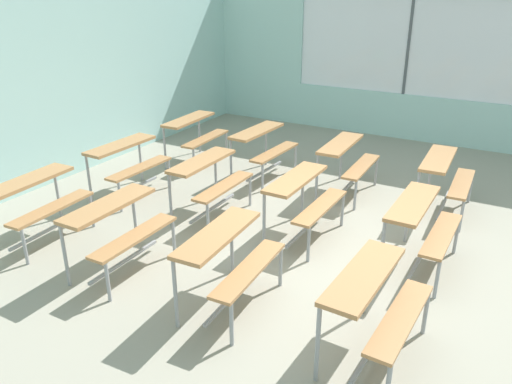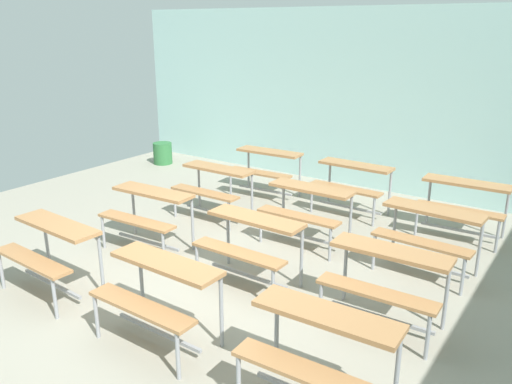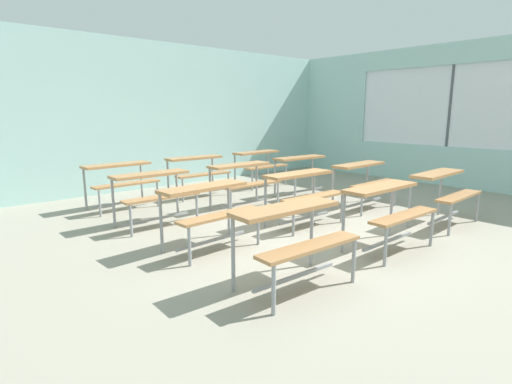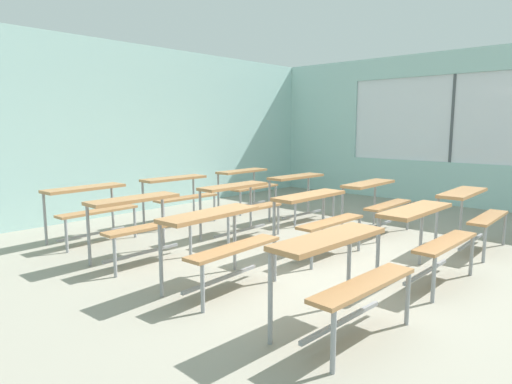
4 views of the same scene
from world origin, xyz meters
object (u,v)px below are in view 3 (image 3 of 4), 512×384
desk_bench_r1c1 (304,186)px  desk_bench_r0c0 (294,228)px  desk_bench_r0c2 (445,185)px  desk_bench_r2c0 (154,186)px  desk_bench_r3c0 (120,175)px  desk_bench_r1c2 (364,175)px  desk_bench_r2c1 (244,175)px  desk_bench_r3c1 (198,167)px  desk_bench_r1c0 (209,202)px  desk_bench_r3c2 (260,160)px  desk_bench_r2c2 (303,166)px  desk_bench_r0c1 (388,202)px

desk_bench_r1c1 → desk_bench_r0c0: bearing=-139.4°
desk_bench_r0c2 → desk_bench_r2c0: (-3.14, 2.66, 0.00)m
desk_bench_r0c2 → desk_bench_r3c0: same height
desk_bench_r1c2 → desk_bench_r2c1: (-1.54, 1.28, 0.00)m
desk_bench_r0c0 → desk_bench_r3c1: bearing=71.2°
desk_bench_r1c0 → desk_bench_r3c2: (3.13, 2.63, 0.00)m
desk_bench_r2c1 → desk_bench_r3c2: same height
desk_bench_r0c0 → desk_bench_r3c1: size_ratio=1.01×
desk_bench_r1c0 → desk_bench_r3c2: bearing=37.2°
desk_bench_r1c2 → desk_bench_r2c0: 3.39m
desk_bench_r2c2 → desk_bench_r0c0: bearing=-136.1°
desk_bench_r1c1 → desk_bench_r1c2: (1.51, 0.02, 0.00)m
desk_bench_r1c0 → desk_bench_r0c0: bearing=-93.7°
desk_bench_r1c1 → desk_bench_r2c0: 2.10m
desk_bench_r1c1 → desk_bench_r2c1: same height
desk_bench_r1c0 → desk_bench_r3c0: same height
desk_bench_r2c1 → desk_bench_r3c0: bearing=138.5°
desk_bench_r2c0 → desk_bench_r3c0: (0.05, 1.29, 0.00)m
desk_bench_r0c1 → desk_bench_r3c2: (1.57, 4.01, 0.00)m
desk_bench_r2c2 → desk_bench_r3c0: same height
desk_bench_r0c2 → desk_bench_r1c0: bearing=154.8°
desk_bench_r0c0 → desk_bench_r1c1: (1.60, 1.33, 0.00)m
desk_bench_r0c0 → desk_bench_r1c2: (3.11, 1.35, 0.00)m
desk_bench_r2c2 → desk_bench_r0c1: bearing=-116.5°
desk_bench_r2c1 → desk_bench_r3c0: (-1.52, 1.35, 0.00)m
desk_bench_r0c0 → desk_bench_r1c2: 3.40m
desk_bench_r1c0 → desk_bench_r1c1: same height
desk_bench_r3c0 → desk_bench_r0c2: bearing=-54.7°
desk_bench_r2c2 → desk_bench_r3c1: (-1.54, 1.31, 0.00)m
desk_bench_r2c0 → desk_bench_r0c0: bearing=-89.9°
desk_bench_r1c2 → desk_bench_r3c0: bearing=138.0°
desk_bench_r2c0 → desk_bench_r3c2: 3.41m
desk_bench_r3c1 → desk_bench_r3c2: bearing=1.4°
desk_bench_r3c1 → desk_bench_r3c2: 1.59m
desk_bench_r1c0 → desk_bench_r3c0: size_ratio=1.00×
desk_bench_r1c2 → desk_bench_r0c1: bearing=-139.8°
desk_bench_r0c2 → desk_bench_r1c0: same height
desk_bench_r1c2 → desk_bench_r2c2: size_ratio=0.99×
desk_bench_r1c0 → desk_bench_r2c2: (3.08, 1.32, 0.00)m
desk_bench_r0c2 → desk_bench_r3c2: same height
desk_bench_r1c0 → desk_bench_r2c1: 2.00m
desk_bench_r2c1 → desk_bench_r2c2: bearing=2.5°
desk_bench_r0c2 → desk_bench_r2c0: same height
desk_bench_r2c1 → desk_bench_r2c0: bearing=177.8°
desk_bench_r0c0 → desk_bench_r2c0: size_ratio=1.02×
desk_bench_r3c0 → desk_bench_r0c0: bearing=-93.4°
desk_bench_r0c1 → desk_bench_r1c1: bearing=89.6°
desk_bench_r3c2 → desk_bench_r3c1: bearing=178.0°
desk_bench_r1c0 → desk_bench_r1c2: 3.09m
desk_bench_r0c1 → desk_bench_r1c0: (-1.56, 1.38, 0.00)m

